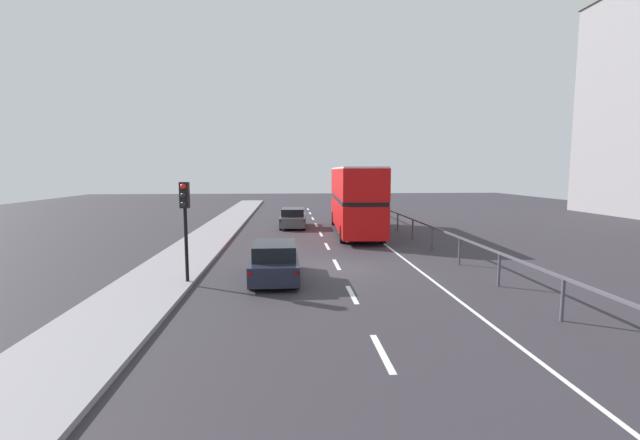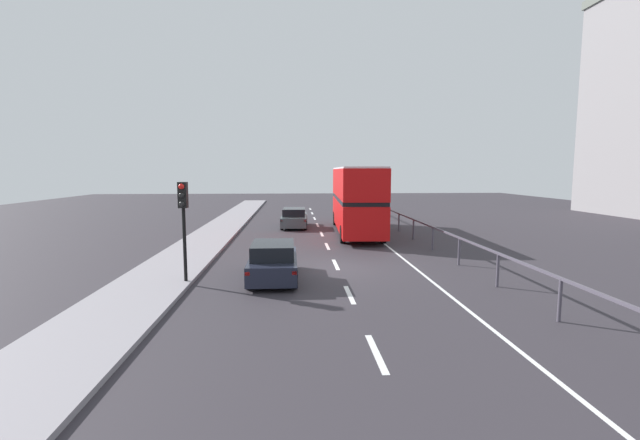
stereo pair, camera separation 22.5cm
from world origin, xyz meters
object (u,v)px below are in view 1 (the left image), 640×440
hatchback_car_near (275,262)px  sedan_car_ahead (293,218)px  double_decker_bus_red (355,198)px  traffic_signal_pole (185,207)px

hatchback_car_near → sedan_car_ahead: (0.84, 14.86, -0.00)m
double_decker_bus_red → traffic_signal_pole: double_decker_bus_red is taller
double_decker_bus_red → traffic_signal_pole: (-7.91, -12.40, 0.49)m
sedan_car_ahead → hatchback_car_near: bearing=-90.9°
traffic_signal_pole → hatchback_car_near: bearing=11.2°
hatchback_car_near → sedan_car_ahead: 14.88m
traffic_signal_pole → sedan_car_ahead: (3.91, 15.47, -2.10)m
traffic_signal_pole → sedan_car_ahead: bearing=75.8°
traffic_signal_pole → sedan_car_ahead: traffic_signal_pole is taller
double_decker_bus_red → hatchback_car_near: 12.84m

